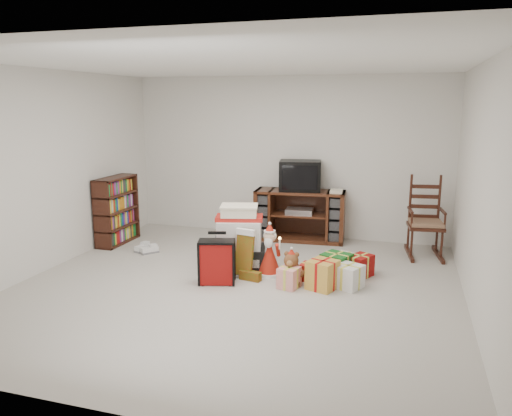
{
  "coord_description": "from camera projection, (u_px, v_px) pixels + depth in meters",
  "views": [
    {
      "loc": [
        1.81,
        -5.13,
        2.08
      ],
      "look_at": [
        0.06,
        0.6,
        0.82
      ],
      "focal_mm": 35.0,
      "sensor_mm": 36.0,
      "label": 1
    }
  ],
  "objects": [
    {
      "name": "room",
      "position": [
        235.0,
        180.0,
        5.49
      ],
      "size": [
        5.01,
        5.01,
        2.51
      ],
      "color": "#A19D94",
      "rests_on": "ground"
    },
    {
      "name": "tv_stand",
      "position": [
        300.0,
        215.0,
        7.67
      ],
      "size": [
        1.39,
        0.58,
        0.78
      ],
      "rotation": [
        0.0,
        0.0,
        0.07
      ],
      "color": "#482314",
      "rests_on": "floor"
    },
    {
      "name": "bookshelf",
      "position": [
        117.0,
        211.0,
        7.5
      ],
      "size": [
        0.27,
        0.82,
        1.01
      ],
      "color": "#3A1810",
      "rests_on": "floor"
    },
    {
      "name": "rocking_chair",
      "position": [
        425.0,
        227.0,
        6.92
      ],
      "size": [
        0.56,
        0.82,
        1.15
      ],
      "rotation": [
        0.0,
        0.0,
        0.13
      ],
      "color": "#3A1810",
      "rests_on": "floor"
    },
    {
      "name": "gift_pile",
      "position": [
        239.0,
        242.0,
        6.32
      ],
      "size": [
        0.74,
        0.62,
        0.81
      ],
      "rotation": [
        0.0,
        0.0,
        0.26
      ],
      "color": "black",
      "rests_on": "floor"
    },
    {
      "name": "red_suitcase",
      "position": [
        217.0,
        262.0,
        5.82
      ],
      "size": [
        0.44,
        0.31,
        0.61
      ],
      "rotation": [
        0.0,
        0.0,
        0.28
      ],
      "color": "maroon",
      "rests_on": "floor"
    },
    {
      "name": "stocking",
      "position": [
        245.0,
        254.0,
        6.0
      ],
      "size": [
        0.3,
        0.18,
        0.61
      ],
      "primitive_type": null,
      "rotation": [
        0.0,
        0.0,
        -0.2
      ],
      "color": "#0C7018",
      "rests_on": "floor"
    },
    {
      "name": "teddy_bear",
      "position": [
        292.0,
        270.0,
        5.83
      ],
      "size": [
        0.26,
        0.23,
        0.38
      ],
      "color": "brown",
      "rests_on": "floor"
    },
    {
      "name": "santa_figurine",
      "position": [
        270.0,
        255.0,
        6.11
      ],
      "size": [
        0.32,
        0.3,
        0.66
      ],
      "color": "#A62011",
      "rests_on": "floor"
    },
    {
      "name": "mrs_claus_figurine",
      "position": [
        224.0,
        240.0,
        6.78
      ],
      "size": [
        0.33,
        0.31,
        0.67
      ],
      "color": "#A62011",
      "rests_on": "floor"
    },
    {
      "name": "sneaker_pair",
      "position": [
        146.0,
        249.0,
        7.1
      ],
      "size": [
        0.36,
        0.27,
        0.09
      ],
      "rotation": [
        0.0,
        0.0,
        -0.42
      ],
      "color": "silver",
      "rests_on": "floor"
    },
    {
      "name": "gift_cluster",
      "position": [
        328.0,
        270.0,
        5.94
      ],
      "size": [
        0.8,
        1.18,
        0.28
      ],
      "color": "#B41B14",
      "rests_on": "floor"
    },
    {
      "name": "crt_television",
      "position": [
        300.0,
        176.0,
        7.56
      ],
      "size": [
        0.69,
        0.55,
        0.46
      ],
      "rotation": [
        0.0,
        0.0,
        0.18
      ],
      "color": "black",
      "rests_on": "tv_stand"
    }
  ]
}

